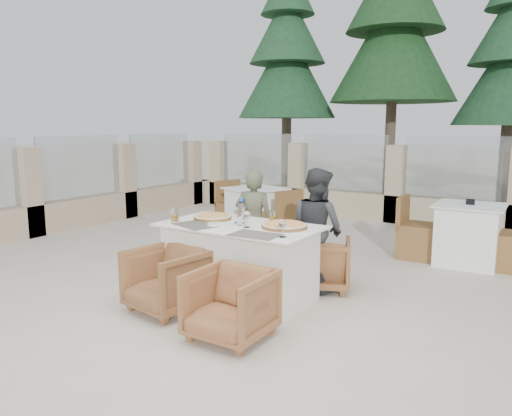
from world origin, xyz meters
The scene contains 27 objects.
ground centered at (0.00, 0.00, 0.00)m, with size 80.00×80.00×0.00m, color beige.
sand_patch centered at (0.00, 14.00, 0.01)m, with size 30.00×16.00×0.01m, color beige.
perimeter_wall_far centered at (0.00, 4.80, 0.80)m, with size 10.00×0.34×1.60m, color tan, non-canonical shape.
perimeter_wall_left centered at (-4.50, 1.50, 0.80)m, with size 0.34×7.00×1.60m, color tan, non-canonical shape.
pine_far_left centered at (-3.50, 7.00, 2.75)m, with size 2.42×2.42×5.50m, color #214F2C.
pine_mid_left centered at (-1.00, 7.50, 3.25)m, with size 2.86×2.86×6.50m, color #1F4921.
pine_centre centered at (1.50, 7.20, 2.50)m, with size 2.20×2.20×5.00m, color #204B2A.
dining_table centered at (-0.05, -0.10, 0.39)m, with size 1.60×0.90×0.77m, color silver, non-canonical shape.
placemat_near_left centered at (-0.42, -0.35, 0.77)m, with size 0.45×0.30×0.00m, color #56524A.
placemat_near_right centered at (0.33, -0.39, 0.77)m, with size 0.45×0.30×0.00m, color #5D5850.
pizza_left centered at (-0.47, 0.00, 0.80)m, with size 0.40×0.40×0.05m, color #C5651A.
pizza_right centered at (0.40, 0.02, 0.80)m, with size 0.44×0.44×0.06m, color orange.
water_bottle centered at (-0.03, -0.10, 0.91)m, with size 0.08×0.08×0.27m, color #BDDFF8.
wine_glass_centre centered at (-0.13, -0.02, 0.86)m, with size 0.08×0.08×0.18m, color white, non-canonical shape.
wine_glass_near centered at (0.08, -0.16, 0.86)m, with size 0.08×0.08×0.18m, color silver, non-canonical shape.
wine_glass_corner centered at (0.58, -0.34, 0.86)m, with size 0.08×0.08×0.18m, color white, non-canonical shape.
beer_glass_left centered at (-0.73, -0.30, 0.84)m, with size 0.07×0.07×0.15m, color gold.
beer_glass_right centered at (0.15, 0.20, 0.83)m, with size 0.06×0.06×0.12m, color #BE831A.
olive_dish centered at (-0.24, -0.26, 0.79)m, with size 0.11×0.11×0.04m, color silver, non-canonical shape.
armchair_far_left centered at (-0.43, 0.72, 0.32)m, with size 0.68×0.70×0.64m, color brown.
armchair_far_right centered at (0.50, 0.66, 0.28)m, with size 0.59×0.61×0.56m, color brown.
armchair_near_left centered at (-0.45, -0.74, 0.31)m, with size 0.65×0.67×0.61m, color brown.
armchair_near_right centered at (0.43, -0.93, 0.29)m, with size 0.63×0.64×0.59m, color #996037.
diner_left centered at (-0.39, 0.69, 0.62)m, with size 0.45×0.30×1.25m, color #555940.
diner_right centered at (0.45, 0.63, 0.66)m, with size 0.64×0.50×1.31m, color #333538.
bg_table_a centered at (-1.51, 2.47, 0.39)m, with size 1.64×0.82×0.77m, color white, non-canonical shape.
bg_table_b centered at (1.65, 2.53, 0.39)m, with size 1.64×0.82×0.77m, color white, non-canonical shape.
Camera 1 is at (2.73, -4.12, 1.76)m, focal length 35.00 mm.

